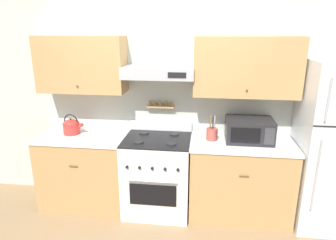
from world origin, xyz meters
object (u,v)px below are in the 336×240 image
object	(u,v)px
stove_range	(157,174)
tea_kettle	(71,126)
utensil_crock	(212,134)
refrigerator	(336,147)
microwave	(249,130)

from	to	relation	value
stove_range	tea_kettle	world-z (taller)	tea_kettle
stove_range	utensil_crock	bearing A→B (deg)	5.33
stove_range	refrigerator	size ratio (longest dim) A/B	0.56
refrigerator	microwave	distance (m)	0.94
stove_range	tea_kettle	size ratio (longest dim) A/B	4.08
tea_kettle	utensil_crock	distance (m)	1.70
microwave	stove_range	bearing A→B (deg)	-175.82
utensil_crock	tea_kettle	bearing A→B (deg)	-180.00
microwave	tea_kettle	bearing A→B (deg)	-179.52
stove_range	tea_kettle	xyz separation A→B (m)	(-1.07, 0.06, 0.55)
refrigerator	tea_kettle	world-z (taller)	refrigerator
stove_range	tea_kettle	bearing A→B (deg)	176.84
stove_range	utensil_crock	world-z (taller)	utensil_crock
tea_kettle	microwave	size ratio (longest dim) A/B	0.49
stove_range	utensil_crock	xyz separation A→B (m)	(0.63, 0.06, 0.53)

